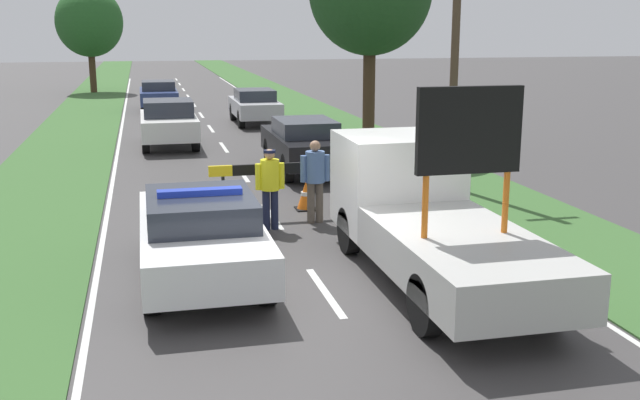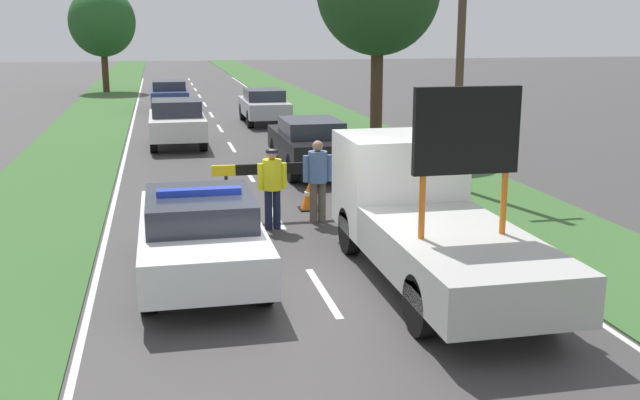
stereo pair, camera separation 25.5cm
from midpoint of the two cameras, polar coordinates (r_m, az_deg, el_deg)
ground_plane at (r=11.94m, az=0.50°, el=-6.48°), size 160.00×160.00×0.00m
lane_markings at (r=28.20m, az=-7.01°, el=4.87°), size 7.06×65.76×0.01m
grass_verge_left at (r=31.35m, az=-17.04°, el=5.23°), size 3.18×120.00×0.03m
grass_verge_right at (r=32.15m, az=1.71°, el=5.99°), size 3.18×120.00×0.03m
police_car at (r=12.25m, az=-8.54°, el=-2.46°), size 1.90×4.78×1.50m
work_truck at (r=12.27m, az=8.54°, el=-1.05°), size 2.00×5.94×3.20m
road_barrier at (r=15.91m, az=-2.47°, el=2.12°), size 2.96×0.08×1.17m
police_officer at (r=14.93m, az=-3.17°, el=1.39°), size 0.59×0.37×1.64m
pedestrian_civilian at (r=15.41m, az=0.30°, el=1.93°), size 0.62×0.39×1.73m
traffic_cone_near_police at (r=16.68m, az=-0.39°, el=0.33°), size 0.46×0.46×0.63m
traffic_cone_centre_front at (r=16.47m, az=-7.03°, el=0.24°), size 0.53×0.53×0.73m
queued_car_sedan_black at (r=21.00m, az=-0.40°, el=4.34°), size 1.74×4.57×1.49m
queued_car_van_white at (r=26.00m, az=-10.57°, el=5.88°), size 1.83×4.17×1.58m
queued_car_sedan_silver at (r=31.65m, az=-4.06°, el=7.22°), size 1.72×4.33×1.44m
queued_car_hatch_blue at (r=37.41m, az=-11.22°, el=7.91°), size 1.74×4.23×1.43m
roadside_tree_near_left at (r=48.48m, az=-16.12°, el=12.90°), size 3.99×3.99×6.35m
utility_pole at (r=18.74m, az=11.06°, el=11.32°), size 1.20×0.20×6.76m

